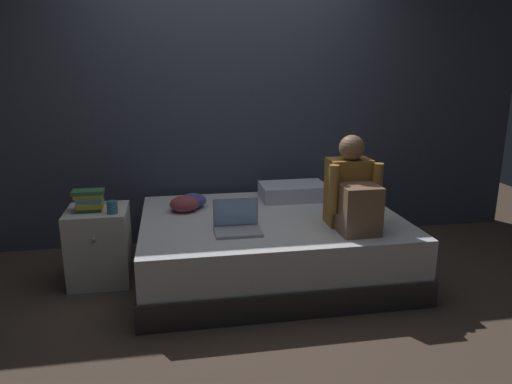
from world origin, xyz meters
The scene contains 10 objects.
ground_plane centered at (0.00, 0.00, 0.00)m, with size 8.00×8.00×0.00m, color #47382D.
wall_back centered at (0.00, 1.20, 1.35)m, with size 5.60×0.10×2.70m, color #383D4C.
bed centered at (0.20, 0.30, 0.24)m, with size 2.00×1.50×0.48m.
nightstand centered at (-1.10, 0.41, 0.28)m, with size 0.44×0.46×0.57m.
person_sitting centered at (0.71, -0.06, 0.73)m, with size 0.39×0.44×0.66m.
laptop centered at (-0.10, 0.00, 0.53)m, with size 0.32×0.23×0.22m.
pillow centered at (0.49, 0.75, 0.54)m, with size 0.56×0.36×0.13m, color silver.
book_stack centered at (-1.14, 0.38, 0.65)m, with size 0.22×0.15×0.16m.
mug centered at (-0.97, 0.29, 0.61)m, with size 0.08×0.08×0.09m, color teal.
clothes_pile centered at (-0.43, 0.58, 0.53)m, with size 0.30×0.28×0.13m.
Camera 1 is at (-0.53, -3.13, 1.60)m, focal length 33.54 mm.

